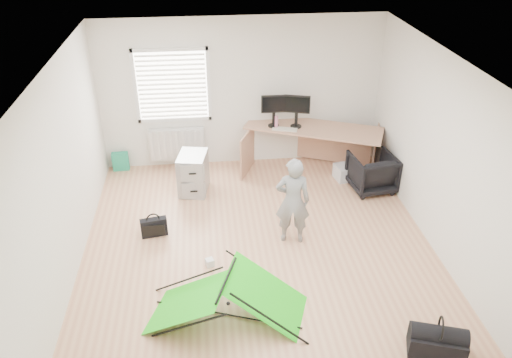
{
  "coord_description": "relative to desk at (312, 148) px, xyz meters",
  "views": [
    {
      "loc": [
        -0.67,
        -5.63,
        4.5
      ],
      "look_at": [
        0.0,
        0.4,
        0.95
      ],
      "focal_mm": 35.0,
      "sensor_mm": 36.0,
      "label": 1
    }
  ],
  "objects": [
    {
      "name": "person",
      "position": [
        -0.74,
        -2.12,
        0.26
      ],
      "size": [
        0.54,
        0.39,
        1.35
      ],
      "primitive_type": "imported",
      "rotation": [
        0.0,
        0.0,
        2.99
      ],
      "color": "gray",
      "rests_on": "ground"
    },
    {
      "name": "monitor_right",
      "position": [
        -0.31,
        0.06,
        0.63
      ],
      "size": [
        0.47,
        0.23,
        0.44
      ],
      "primitive_type": "cube",
      "rotation": [
        0.0,
        0.0,
        -0.29
      ],
      "color": "black",
      "rests_on": "desk"
    },
    {
      "name": "tote_bag",
      "position": [
        -3.5,
        0.32,
        -0.24
      ],
      "size": [
        0.3,
        0.14,
        0.34
      ],
      "primitive_type": "cube",
      "rotation": [
        0.0,
        0.0,
        0.05
      ],
      "color": "#1F996F",
      "rests_on": "ground"
    },
    {
      "name": "filing_cabinet",
      "position": [
        -2.16,
        -0.57,
        -0.07
      ],
      "size": [
        0.55,
        0.66,
        0.69
      ],
      "primitive_type": "cube",
      "rotation": [
        0.0,
        0.0,
        -0.19
      ],
      "color": "#9B9DA0",
      "rests_on": "ground"
    },
    {
      "name": "laptop_bag",
      "position": [
        -2.76,
        -1.79,
        -0.27
      ],
      "size": [
        0.4,
        0.18,
        0.29
      ],
      "primitive_type": "cube",
      "rotation": [
        0.0,
        0.0,
        0.18
      ],
      "color": "black",
      "rests_on": "ground"
    },
    {
      "name": "back_wall",
      "position": [
        -1.25,
        0.43,
        0.94
      ],
      "size": [
        5.0,
        0.02,
        2.7
      ],
      "primitive_type": "cube",
      "color": "silver",
      "rests_on": "ground"
    },
    {
      "name": "white_box",
      "position": [
        -1.96,
        -2.58,
        -0.36
      ],
      "size": [
        0.13,
        0.13,
        0.11
      ],
      "primitive_type": "cube",
      "rotation": [
        0.0,
        0.0,
        0.31
      ],
      "color": "silver",
      "rests_on": "ground"
    },
    {
      "name": "storage_crate",
      "position": [
        0.57,
        -0.44,
        -0.28
      ],
      "size": [
        0.52,
        0.41,
        0.26
      ],
      "primitive_type": "cube",
      "rotation": [
        0.0,
        0.0,
        0.2
      ],
      "color": "silver",
      "rests_on": "ground"
    },
    {
      "name": "ground",
      "position": [
        -1.25,
        -2.32,
        -0.41
      ],
      "size": [
        5.5,
        5.5,
        0.0
      ],
      "primitive_type": "plane",
      "color": "tan",
      "rests_on": "ground"
    },
    {
      "name": "monitor_left",
      "position": [
        -0.7,
        0.13,
        0.63
      ],
      "size": [
        0.45,
        0.1,
        0.43
      ],
      "primitive_type": "cube",
      "rotation": [
        0.0,
        0.0,
        -0.01
      ],
      "color": "black",
      "rests_on": "desk"
    },
    {
      "name": "thermos",
      "position": [
        -0.66,
        0.06,
        0.52
      ],
      "size": [
        0.07,
        0.07,
        0.22
      ],
      "primitive_type": "cylinder",
      "rotation": [
        0.0,
        0.0,
        -0.12
      ],
      "color": "#AC607C",
      "rests_on": "desk"
    },
    {
      "name": "desk",
      "position": [
        0.0,
        0.0,
        0.0
      ],
      "size": [
        2.51,
        1.66,
        0.82
      ],
      "primitive_type": "cube",
      "rotation": [
        0.0,
        0.0,
        -0.41
      ],
      "color": "tan",
      "rests_on": "ground"
    },
    {
      "name": "office_chair",
      "position": [
        0.85,
        -0.85,
        -0.08
      ],
      "size": [
        0.79,
        0.81,
        0.66
      ],
      "primitive_type": "imported",
      "rotation": [
        0.0,
        0.0,
        3.28
      ],
      "color": "black",
      "rests_on": "ground"
    },
    {
      "name": "duffel_bag",
      "position": [
        0.5,
        -4.35,
        -0.28
      ],
      "size": [
        0.68,
        0.49,
        0.27
      ],
      "primitive_type": "cube",
      "rotation": [
        0.0,
        0.0,
        -0.33
      ],
      "color": "black",
      "rests_on": "ground"
    },
    {
      "name": "radiator",
      "position": [
        -2.45,
        0.35,
        0.04
      ],
      "size": [
        1.0,
        0.12,
        0.6
      ],
      "primitive_type": "cube",
      "color": "silver",
      "rests_on": "back_wall"
    },
    {
      "name": "kite",
      "position": [
        -1.77,
        -3.54,
        -0.12
      ],
      "size": [
        2.01,
        1.39,
        0.57
      ],
      "primitive_type": null,
      "rotation": [
        0.0,
        0.0,
        -0.35
      ],
      "color": "#1ED314",
      "rests_on": "ground"
    },
    {
      "name": "keyboard",
      "position": [
        -0.53,
        -0.04,
        0.42
      ],
      "size": [
        0.46,
        0.27,
        0.02
      ],
      "primitive_type": "cube",
      "rotation": [
        0.0,
        0.0,
        -0.3
      ],
      "color": "beige",
      "rests_on": "desk"
    },
    {
      "name": "window",
      "position": [
        -2.45,
        0.39,
        1.14
      ],
      "size": [
        1.2,
        0.06,
        1.2
      ],
      "primitive_type": "cube",
      "color": "silver",
      "rests_on": "back_wall"
    }
  ]
}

